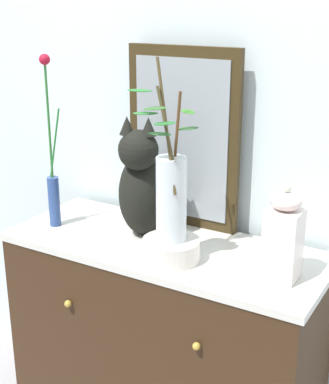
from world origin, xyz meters
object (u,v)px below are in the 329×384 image
sideboard (164,351)px  mirror_leaning (183,139)px  bowl_porcelain (171,250)px  vase_glass_clear (171,194)px  vase_slim_green (53,178)px  jar_lidded_porcelain (283,237)px  cat_sitting (143,185)px

sideboard → mirror_leaning: size_ratio=1.73×
bowl_porcelain → vase_glass_clear: vase_glass_clear is taller
vase_slim_green → bowl_porcelain: size_ratio=3.34×
vase_slim_green → bowl_porcelain: vase_slim_green is taller
mirror_leaning → vase_glass_clear: bearing=-67.7°
jar_lidded_porcelain → cat_sitting: bearing=171.7°
vase_glass_clear → jar_lidded_porcelain: size_ratio=1.91×
cat_sitting → bowl_porcelain: size_ratio=2.34×
jar_lidded_porcelain → bowl_porcelain: bearing=-170.3°
mirror_leaning → vase_glass_clear: (0.12, -0.29, -0.09)m
vase_slim_green → jar_lidded_porcelain: bearing=1.4°
mirror_leaning → vase_slim_green: mirror_leaning is taller
vase_slim_green → jar_lidded_porcelain: (0.83, 0.02, -0.05)m
cat_sitting → vase_slim_green: bearing=-163.0°
sideboard → bowl_porcelain: size_ratio=6.01×
vase_slim_green → jar_lidded_porcelain: vase_slim_green is taller
bowl_porcelain → jar_lidded_porcelain: (0.33, 0.06, 0.09)m
mirror_leaning → bowl_porcelain: mirror_leaning is taller
sideboard → jar_lidded_porcelain: jar_lidded_porcelain is taller
jar_lidded_porcelain → sideboard: bearing=175.0°
cat_sitting → vase_glass_clear: bearing=-36.0°
sideboard → vase_glass_clear: bearing=-50.6°
cat_sitting → bowl_porcelain: 0.27m
sideboard → mirror_leaning: bearing=101.8°
vase_slim_green → mirror_leaning: bearing=33.4°
sideboard → cat_sitting: 0.60m
cat_sitting → jar_lidded_porcelain: bearing=-8.3°
mirror_leaning → cat_sitting: bearing=-113.3°
vase_glass_clear → jar_lidded_porcelain: 0.35m
vase_glass_clear → cat_sitting: bearing=144.0°
vase_slim_green → sideboard: bearing=7.6°
sideboard → mirror_leaning: mirror_leaning is taller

